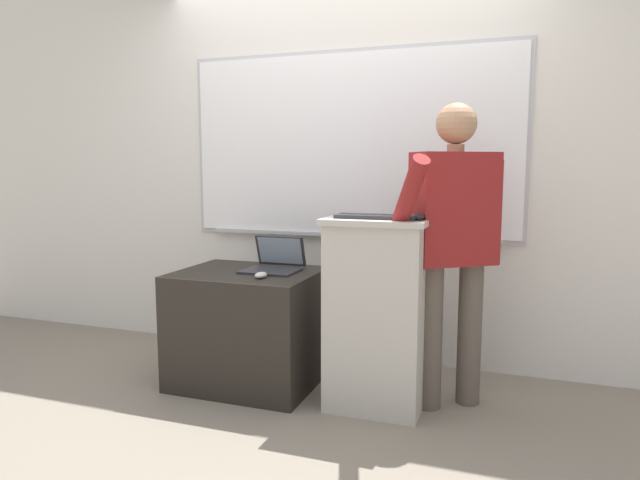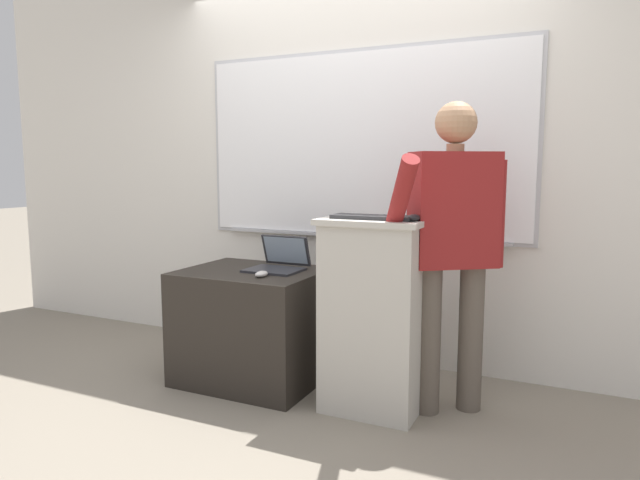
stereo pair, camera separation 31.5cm
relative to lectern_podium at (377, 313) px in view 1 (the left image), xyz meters
name	(u,v)px [view 1 (the left image)]	position (x,y,z in m)	size (l,w,h in m)	color
ground_plane	(280,419)	(-0.43, -0.33, -0.52)	(30.00, 30.00, 0.00)	gray
back_wall	(345,138)	(-0.43, 0.80, 0.97)	(6.40, 0.17, 2.99)	silver
lectern_podium	(377,313)	(0.00, 0.00, 0.00)	(0.55, 0.42, 1.04)	#BCB7AD
side_desk	(248,327)	(-0.81, 0.08, -0.18)	(0.82, 0.67, 0.69)	#28231E
person_presenter	(453,235)	(0.37, 0.14, 0.42)	(0.59, 0.72, 1.63)	brown
laptop	(275,262)	(-0.68, 0.17, 0.21)	(0.32, 0.31, 0.20)	#28282D
wireless_keyboard	(377,217)	(0.00, -0.05, 0.53)	(0.42, 0.15, 0.02)	#2D2D30
computer_mouse_by_laptop	(261,275)	(-0.65, -0.08, 0.18)	(0.06, 0.10, 0.03)	silver
computer_mouse_by_keyboard	(419,217)	(0.22, -0.07, 0.53)	(0.06, 0.10, 0.03)	black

